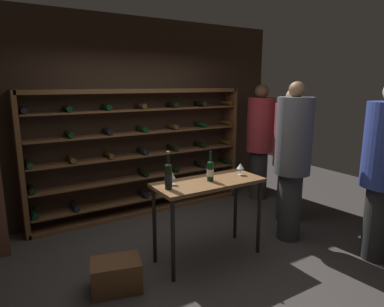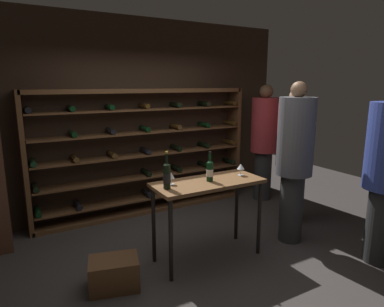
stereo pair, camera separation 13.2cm
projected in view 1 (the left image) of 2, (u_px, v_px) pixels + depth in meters
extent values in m
plane|color=#383330|center=(195.00, 257.00, 3.91)|extent=(9.71, 9.71, 0.00)
cube|color=#332319|center=(132.00, 117.00, 5.15)|extent=(5.23, 0.10, 2.98)
cube|color=brown|center=(20.00, 166.00, 4.26)|extent=(0.06, 0.32, 1.93)
cube|color=brown|center=(229.00, 142.00, 5.98)|extent=(0.06, 0.32, 1.93)
cube|color=brown|center=(140.00, 91.00, 4.93)|extent=(3.38, 0.32, 0.06)
cube|color=brown|center=(144.00, 209.00, 5.31)|extent=(3.38, 0.32, 0.06)
cube|color=brown|center=(144.00, 197.00, 5.27)|extent=(3.30, 0.32, 0.02)
cylinder|color=black|center=(34.00, 214.00, 4.45)|extent=(0.08, 0.30, 0.08)
cylinder|color=black|center=(75.00, 206.00, 4.72)|extent=(0.08, 0.30, 0.08)
cylinder|color=black|center=(144.00, 194.00, 5.26)|extent=(0.08, 0.30, 0.08)
cylinder|color=#4C3314|center=(173.00, 188.00, 5.53)|extent=(0.08, 0.30, 0.08)
cylinder|color=#4C3314|center=(200.00, 183.00, 5.80)|extent=(0.08, 0.30, 0.08)
cylinder|color=black|center=(224.00, 179.00, 6.07)|extent=(0.08, 0.30, 0.08)
cube|color=brown|center=(143.00, 176.00, 5.20)|extent=(3.30, 0.32, 0.02)
cylinder|color=black|center=(31.00, 189.00, 4.37)|extent=(0.08, 0.30, 0.08)
cylinder|color=black|center=(143.00, 173.00, 5.19)|extent=(0.08, 0.30, 0.08)
cylinder|color=black|center=(173.00, 168.00, 5.46)|extent=(0.08, 0.30, 0.08)
cylinder|color=black|center=(200.00, 164.00, 5.73)|extent=(0.08, 0.30, 0.08)
cylinder|color=black|center=(224.00, 161.00, 6.00)|extent=(0.08, 0.30, 0.08)
cube|color=brown|center=(142.00, 155.00, 5.13)|extent=(3.30, 0.32, 0.02)
cylinder|color=black|center=(29.00, 164.00, 4.30)|extent=(0.08, 0.30, 0.08)
cylinder|color=#4C3314|center=(71.00, 159.00, 4.57)|extent=(0.08, 0.30, 0.08)
cylinder|color=#4C3314|center=(109.00, 155.00, 4.84)|extent=(0.08, 0.30, 0.08)
cylinder|color=black|center=(142.00, 151.00, 5.12)|extent=(0.08, 0.30, 0.08)
cylinder|color=black|center=(173.00, 148.00, 5.39)|extent=(0.08, 0.30, 0.08)
cylinder|color=black|center=(200.00, 145.00, 5.66)|extent=(0.08, 0.30, 0.08)
cylinder|color=#4C3314|center=(225.00, 142.00, 5.93)|extent=(0.08, 0.30, 0.08)
cube|color=brown|center=(142.00, 132.00, 5.06)|extent=(3.30, 0.32, 0.02)
cylinder|color=black|center=(69.00, 134.00, 4.50)|extent=(0.08, 0.30, 0.08)
cylinder|color=black|center=(107.00, 131.00, 4.77)|extent=(0.08, 0.30, 0.08)
cylinder|color=black|center=(142.00, 129.00, 5.04)|extent=(0.08, 0.30, 0.08)
cylinder|color=#4C3314|center=(172.00, 126.00, 5.32)|extent=(0.08, 0.30, 0.08)
cylinder|color=black|center=(200.00, 124.00, 5.59)|extent=(0.08, 0.30, 0.08)
cylinder|color=#4C3314|center=(225.00, 123.00, 5.86)|extent=(0.08, 0.30, 0.08)
cube|color=brown|center=(141.00, 110.00, 4.98)|extent=(3.30, 0.32, 0.02)
cylinder|color=black|center=(23.00, 110.00, 4.16)|extent=(0.08, 0.30, 0.08)
cylinder|color=black|center=(67.00, 109.00, 4.43)|extent=(0.08, 0.30, 0.08)
cylinder|color=black|center=(106.00, 107.00, 4.70)|extent=(0.08, 0.30, 0.08)
cylinder|color=#4C3314|center=(141.00, 106.00, 4.97)|extent=(0.08, 0.30, 0.08)
cylinder|color=black|center=(172.00, 105.00, 5.24)|extent=(0.08, 0.30, 0.08)
cylinder|color=black|center=(200.00, 104.00, 5.52)|extent=(0.08, 0.30, 0.08)
cylinder|color=#4C3314|center=(226.00, 103.00, 5.79)|extent=(0.08, 0.30, 0.08)
cube|color=brown|center=(209.00, 183.00, 3.73)|extent=(1.26, 0.54, 0.04)
cylinder|color=black|center=(173.00, 241.00, 3.35)|extent=(0.04, 0.04, 0.89)
cylinder|color=black|center=(259.00, 217.00, 3.94)|extent=(0.04, 0.04, 0.89)
cylinder|color=black|center=(154.00, 225.00, 3.72)|extent=(0.04, 0.04, 0.89)
cylinder|color=black|center=(236.00, 206.00, 4.31)|extent=(0.04, 0.04, 0.89)
cylinder|color=#2C2C2C|center=(258.00, 174.00, 5.88)|extent=(0.30, 0.30, 0.85)
cylinder|color=#9E2D33|center=(260.00, 125.00, 5.70)|extent=(0.46, 0.46, 0.92)
sphere|color=brown|center=(262.00, 91.00, 5.58)|extent=(0.23, 0.23, 0.23)
cylinder|color=#2C2C2C|center=(288.00, 193.00, 4.94)|extent=(0.32, 0.32, 0.83)
cylinder|color=#9E2D33|center=(292.00, 135.00, 4.76)|extent=(0.50, 0.50, 0.90)
sphere|color=tan|center=(294.00, 96.00, 4.65)|extent=(0.23, 0.23, 0.23)
cube|color=olive|center=(291.00, 130.00, 4.50)|extent=(0.04, 0.04, 0.50)
cylinder|color=#262626|center=(379.00, 223.00, 3.81)|extent=(0.33, 0.33, 0.87)
cylinder|color=#2F2F2F|center=(290.00, 206.00, 4.31)|extent=(0.29, 0.29, 0.89)
cylinder|color=#4C4C51|center=(294.00, 136.00, 4.12)|extent=(0.45, 0.45, 0.96)
sphere|color=brown|center=(297.00, 90.00, 4.00)|extent=(0.20, 0.20, 0.20)
cube|color=brown|center=(116.00, 275.00, 3.27)|extent=(0.55, 0.45, 0.31)
cylinder|color=black|center=(210.00, 172.00, 3.71)|extent=(0.07, 0.07, 0.21)
cone|color=black|center=(210.00, 161.00, 3.69)|extent=(0.07, 0.07, 0.03)
cylinder|color=black|center=(210.00, 157.00, 3.68)|extent=(0.03, 0.03, 0.08)
cylinder|color=black|center=(211.00, 152.00, 3.67)|extent=(0.03, 0.03, 0.02)
cylinder|color=silver|center=(210.00, 173.00, 3.71)|extent=(0.08, 0.08, 0.08)
cylinder|color=black|center=(168.00, 177.00, 3.41)|extent=(0.08, 0.08, 0.26)
cone|color=black|center=(168.00, 164.00, 3.39)|extent=(0.08, 0.08, 0.03)
cylinder|color=black|center=(168.00, 158.00, 3.37)|extent=(0.03, 0.03, 0.10)
cylinder|color=#B7932D|center=(168.00, 153.00, 3.36)|extent=(0.03, 0.03, 0.02)
cylinder|color=black|center=(168.00, 178.00, 3.42)|extent=(0.08, 0.08, 0.10)
cylinder|color=silver|center=(240.00, 175.00, 3.97)|extent=(0.07, 0.07, 0.00)
cylinder|color=silver|center=(240.00, 172.00, 3.97)|extent=(0.01, 0.01, 0.07)
cone|color=silver|center=(240.00, 166.00, 3.95)|extent=(0.09, 0.09, 0.06)
cylinder|color=#590A14|center=(240.00, 167.00, 3.95)|extent=(0.05, 0.05, 0.02)
cylinder|color=silver|center=(172.00, 184.00, 3.59)|extent=(0.07, 0.07, 0.00)
cylinder|color=silver|center=(172.00, 182.00, 3.58)|extent=(0.01, 0.01, 0.06)
cone|color=silver|center=(172.00, 176.00, 3.57)|extent=(0.07, 0.07, 0.07)
cylinder|color=#590A14|center=(172.00, 177.00, 3.57)|extent=(0.04, 0.04, 0.02)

